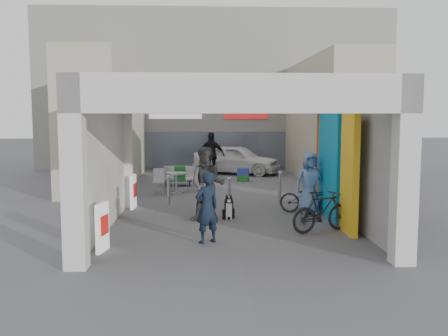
{
  "coord_description": "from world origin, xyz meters",
  "views": [
    {
      "loc": [
        -0.74,
        -12.92,
        2.79
      ],
      "look_at": [
        -0.09,
        1.0,
        1.28
      ],
      "focal_mm": 40.0,
      "sensor_mm": 36.0,
      "label": 1
    }
  ],
  "objects_px": {
    "man_elderly": "(310,183)",
    "man_crates": "(212,155)",
    "produce_stand": "(177,178)",
    "white_van": "(237,159)",
    "cafe_set": "(173,184)",
    "man_back_turned": "(207,185)",
    "bicycle_rear": "(322,211)",
    "bicycle_front": "(309,198)",
    "border_collie": "(229,209)",
    "man_with_dog": "(207,207)"
  },
  "relations": [
    {
      "from": "bicycle_front",
      "to": "bicycle_rear",
      "type": "relative_size",
      "value": 1.02
    },
    {
      "from": "man_elderly",
      "to": "bicycle_front",
      "type": "distance_m",
      "value": 0.43
    },
    {
      "from": "man_elderly",
      "to": "bicycle_rear",
      "type": "relative_size",
      "value": 1.06
    },
    {
      "from": "produce_stand",
      "to": "man_with_dog",
      "type": "bearing_deg",
      "value": -58.13
    },
    {
      "from": "man_back_turned",
      "to": "man_elderly",
      "type": "bearing_deg",
      "value": 29.28
    },
    {
      "from": "cafe_set",
      "to": "produce_stand",
      "type": "xyz_separation_m",
      "value": [
        0.06,
        1.66,
        -0.02
      ]
    },
    {
      "from": "man_with_dog",
      "to": "man_elderly",
      "type": "relative_size",
      "value": 0.89
    },
    {
      "from": "cafe_set",
      "to": "man_with_dog",
      "type": "xyz_separation_m",
      "value": [
        1.12,
        -7.06,
        0.46
      ]
    },
    {
      "from": "cafe_set",
      "to": "bicycle_front",
      "type": "bearing_deg",
      "value": -44.63
    },
    {
      "from": "man_with_dog",
      "to": "man_elderly",
      "type": "distance_m",
      "value": 4.22
    },
    {
      "from": "border_collie",
      "to": "man_elderly",
      "type": "height_order",
      "value": "man_elderly"
    },
    {
      "from": "man_elderly",
      "to": "white_van",
      "type": "relative_size",
      "value": 0.43
    },
    {
      "from": "produce_stand",
      "to": "man_with_dog",
      "type": "xyz_separation_m",
      "value": [
        1.06,
        -8.73,
        0.48
      ]
    },
    {
      "from": "man_elderly",
      "to": "man_crates",
      "type": "height_order",
      "value": "man_crates"
    },
    {
      "from": "produce_stand",
      "to": "border_collie",
      "type": "bearing_deg",
      "value": -50.25
    },
    {
      "from": "man_with_dog",
      "to": "man_back_turned",
      "type": "bearing_deg",
      "value": -122.08
    },
    {
      "from": "cafe_set",
      "to": "white_van",
      "type": "xyz_separation_m",
      "value": [
        2.66,
        5.41,
        0.37
      ]
    },
    {
      "from": "man_elderly",
      "to": "cafe_set",
      "type": "bearing_deg",
      "value": 128.09
    },
    {
      "from": "border_collie",
      "to": "white_van",
      "type": "relative_size",
      "value": 0.17
    },
    {
      "from": "man_with_dog",
      "to": "man_crates",
      "type": "relative_size",
      "value": 0.78
    },
    {
      "from": "produce_stand",
      "to": "bicycle_rear",
      "type": "bearing_deg",
      "value": -39.24
    },
    {
      "from": "cafe_set",
      "to": "bicycle_front",
      "type": "distance_m",
      "value": 5.67
    },
    {
      "from": "man_crates",
      "to": "bicycle_rear",
      "type": "bearing_deg",
      "value": 121.1
    },
    {
      "from": "man_back_turned",
      "to": "man_crates",
      "type": "distance_m",
      "value": 9.14
    },
    {
      "from": "produce_stand",
      "to": "white_van",
      "type": "bearing_deg",
      "value": 80.24
    },
    {
      "from": "white_van",
      "to": "produce_stand",
      "type": "bearing_deg",
      "value": 168.31
    },
    {
      "from": "man_elderly",
      "to": "man_crates",
      "type": "bearing_deg",
      "value": 100.31
    },
    {
      "from": "cafe_set",
      "to": "man_crates",
      "type": "bearing_deg",
      "value": 70.83
    },
    {
      "from": "produce_stand",
      "to": "bicycle_front",
      "type": "height_order",
      "value": "bicycle_front"
    },
    {
      "from": "man_elderly",
      "to": "border_collie",
      "type": "bearing_deg",
      "value": -171.83
    },
    {
      "from": "cafe_set",
      "to": "bicycle_rear",
      "type": "relative_size",
      "value": 0.9
    },
    {
      "from": "cafe_set",
      "to": "man_back_turned",
      "type": "distance_m",
      "value": 5.11
    },
    {
      "from": "cafe_set",
      "to": "man_back_turned",
      "type": "xyz_separation_m",
      "value": [
        1.15,
        -4.93,
        0.65
      ]
    },
    {
      "from": "cafe_set",
      "to": "man_crates",
      "type": "distance_m",
      "value": 4.5
    },
    {
      "from": "bicycle_rear",
      "to": "man_back_turned",
      "type": "bearing_deg",
      "value": 42.77
    },
    {
      "from": "man_with_dog",
      "to": "man_elderly",
      "type": "bearing_deg",
      "value": -164.76
    },
    {
      "from": "man_elderly",
      "to": "bicycle_rear",
      "type": "bearing_deg",
      "value": -101.8
    },
    {
      "from": "man_back_turned",
      "to": "man_crates",
      "type": "height_order",
      "value": "man_crates"
    },
    {
      "from": "produce_stand",
      "to": "man_with_dog",
      "type": "distance_m",
      "value": 8.8
    },
    {
      "from": "cafe_set",
      "to": "man_elderly",
      "type": "height_order",
      "value": "man_elderly"
    },
    {
      "from": "produce_stand",
      "to": "man_with_dog",
      "type": "relative_size",
      "value": 0.74
    },
    {
      "from": "border_collie",
      "to": "produce_stand",
      "type": "bearing_deg",
      "value": 123.31
    },
    {
      "from": "bicycle_rear",
      "to": "man_elderly",
      "type": "bearing_deg",
      "value": -27.1
    },
    {
      "from": "border_collie",
      "to": "white_van",
      "type": "height_order",
      "value": "white_van"
    },
    {
      "from": "man_crates",
      "to": "bicycle_rear",
      "type": "height_order",
      "value": "man_crates"
    },
    {
      "from": "man_with_dog",
      "to": "white_van",
      "type": "distance_m",
      "value": 12.57
    },
    {
      "from": "bicycle_front",
      "to": "border_collie",
      "type": "bearing_deg",
      "value": 124.76
    },
    {
      "from": "cafe_set",
      "to": "produce_stand",
      "type": "relative_size",
      "value": 1.29
    },
    {
      "from": "man_back_turned",
      "to": "man_elderly",
      "type": "xyz_separation_m",
      "value": [
        2.88,
        0.92,
        -0.1
      ]
    },
    {
      "from": "bicycle_front",
      "to": "white_van",
      "type": "bearing_deg",
      "value": 27.25
    }
  ]
}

